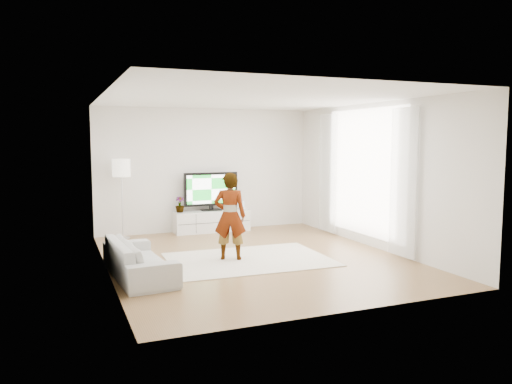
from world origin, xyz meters
name	(u,v)px	position (x,y,z in m)	size (l,w,h in m)	color
floor	(254,258)	(0.00, 0.00, 0.00)	(6.00, 6.00, 0.00)	olive
ceiling	(254,98)	(0.00, 0.00, 2.80)	(6.00, 6.00, 0.00)	white
wall_left	(106,184)	(-2.50, 0.00, 1.40)	(0.02, 6.00, 2.80)	silver
wall_right	(374,176)	(2.50, 0.00, 1.40)	(0.02, 6.00, 2.80)	silver
wall_back	(206,170)	(0.00, 3.00, 1.40)	(5.00, 0.02, 2.80)	silver
wall_front	(348,198)	(0.00, -3.00, 1.40)	(5.00, 0.02, 2.80)	silver
window	(365,172)	(2.48, 0.30, 1.45)	(0.01, 2.60, 2.50)	white
curtain_near	(404,183)	(2.40, -1.00, 1.35)	(0.04, 0.70, 2.60)	white
curtain_far	(328,173)	(2.40, 1.60, 1.35)	(0.04, 0.70, 2.60)	white
media_console	(212,221)	(0.06, 2.76, 0.24)	(1.72, 0.49, 0.48)	silver
television	(211,190)	(0.06, 2.79, 0.96)	(1.25, 0.25, 0.87)	black
game_console	(242,205)	(0.81, 2.76, 0.58)	(0.05, 0.15, 0.20)	white
potted_plant	(180,204)	(-0.68, 2.77, 0.66)	(0.20, 0.20, 0.35)	#3F7238
rug	(249,259)	(-0.13, -0.08, 0.01)	(2.75, 1.98, 0.01)	beige
player	(230,216)	(-0.44, 0.05, 0.77)	(0.56, 0.36, 1.52)	#334772
sofa	(139,259)	(-2.08, -0.45, 0.28)	(1.94, 0.76, 0.57)	#AAAAA5
floor_lamp	(121,171)	(-1.93, 2.70, 1.43)	(0.38, 0.38, 1.69)	silver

